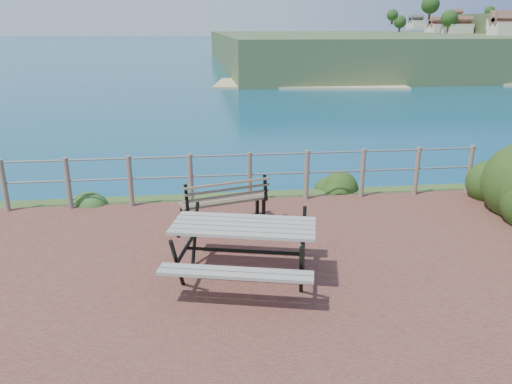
# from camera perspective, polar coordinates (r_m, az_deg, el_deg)

# --- Properties ---
(ground) EXTENTS (10.00, 7.00, 0.12)m
(ground) POSITION_cam_1_polar(r_m,az_deg,el_deg) (6.94, 2.31, -10.41)
(ground) COLOR brown
(ground) RESTS_ON ground
(ocean) EXTENTS (1200.00, 1200.00, 0.00)m
(ocean) POSITION_cam_1_polar(r_m,az_deg,el_deg) (206.02, -7.00, 17.47)
(ocean) COLOR #135F74
(ocean) RESTS_ON ground
(safety_railing) EXTENTS (9.40, 0.10, 1.00)m
(safety_railing) POSITION_cam_1_polar(r_m,az_deg,el_deg) (9.80, -0.76, 2.02)
(safety_railing) COLOR #6B5B4C
(safety_railing) RESTS_ON ground
(picnic_table) EXTENTS (2.05, 1.63, 0.81)m
(picnic_table) POSITION_cam_1_polar(r_m,az_deg,el_deg) (6.81, -1.40, -6.14)
(picnic_table) COLOR gray
(picnic_table) RESTS_ON ground
(park_bench) EXTENTS (1.59, 0.80, 0.87)m
(park_bench) POSITION_cam_1_polar(r_m,az_deg,el_deg) (8.70, -3.79, -0.18)
(park_bench) COLOR brown
(park_bench) RESTS_ON ground
(shrub_right_edge) EXTENTS (1.18, 1.18, 1.68)m
(shrub_right_edge) POSITION_cam_1_polar(r_m,az_deg,el_deg) (11.54, 25.62, -0.26)
(shrub_right_edge) COLOR #1D3B12
(shrub_right_edge) RESTS_ON ground
(shrub_lip_west) EXTENTS (0.68, 0.68, 0.38)m
(shrub_lip_west) POSITION_cam_1_polar(r_m,az_deg,el_deg) (10.51, -18.38, -1.09)
(shrub_lip_west) COLOR #254C1C
(shrub_lip_west) RESTS_ON ground
(shrub_lip_east) EXTENTS (0.81, 0.81, 0.57)m
(shrub_lip_east) POSITION_cam_1_polar(r_m,az_deg,el_deg) (10.87, 9.32, 0.29)
(shrub_lip_east) COLOR #1D3B12
(shrub_lip_east) RESTS_ON ground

